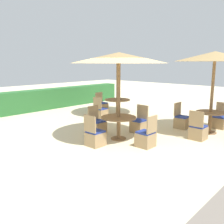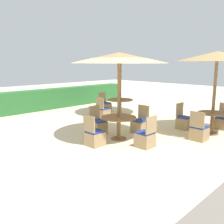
{
  "view_description": "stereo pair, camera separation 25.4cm",
  "coord_description": "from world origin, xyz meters",
  "views": [
    {
      "loc": [
        -5.42,
        -4.43,
        2.38
      ],
      "look_at": [
        0.0,
        0.6,
        0.9
      ],
      "focal_mm": 40.0,
      "sensor_mm": 36.0,
      "label": 1
    },
    {
      "loc": [
        -5.24,
        -4.62,
        2.38
      ],
      "look_at": [
        0.0,
        0.6,
        0.9
      ],
      "focal_mm": 40.0,
      "sensor_mm": 36.0,
      "label": 2
    }
  ],
  "objects": [
    {
      "name": "ground_plane",
      "position": [
        0.0,
        0.0,
        0.0
      ],
      "size": [
        40.0,
        40.0,
        0.0
      ],
      "primitive_type": "plane",
      "color": "beige"
    },
    {
      "name": "hedge_row",
      "position": [
        0.0,
        6.76,
        0.51
      ],
      "size": [
        13.0,
        0.7,
        1.03
      ],
      "primitive_type": "cube",
      "color": "#2D6B33",
      "rests_on": "ground_plane"
    },
    {
      "name": "parasol_front_right",
      "position": [
        2.89,
        -1.26,
        2.55
      ],
      "size": [
        2.6,
        2.6,
        2.73
      ],
      "color": "olive",
      "rests_on": "ground_plane"
    },
    {
      "name": "round_table_front_right",
      "position": [
        2.89,
        -1.26,
        0.56
      ],
      "size": [
        0.97,
        0.97,
        0.74
      ],
      "color": "olive",
      "rests_on": "ground_plane"
    },
    {
      "name": "patio_chair_front_right_east",
      "position": [
        3.79,
        -1.28,
        0.26
      ],
      "size": [
        0.46,
        0.46,
        0.93
      ],
      "rotation": [
        0.0,
        0.0,
        1.57
      ],
      "color": "tan",
      "rests_on": "ground_plane"
    },
    {
      "name": "patio_chair_front_right_west",
      "position": [
        1.91,
        -1.29,
        0.26
      ],
      "size": [
        0.46,
        0.46,
        0.93
      ],
      "rotation": [
        0.0,
        0.0,
        -1.57
      ],
      "color": "tan",
      "rests_on": "ground_plane"
    },
    {
      "name": "patio_chair_front_right_north",
      "position": [
        2.84,
        -0.26,
        0.26
      ],
      "size": [
        0.46,
        0.46,
        0.93
      ],
      "rotation": [
        0.0,
        0.0,
        3.14
      ],
      "color": "tan",
      "rests_on": "ground_plane"
    },
    {
      "name": "parasol_center",
      "position": [
        0.26,
        0.56,
        2.5
      ],
      "size": [
        2.91,
        2.91,
        2.67
      ],
      "color": "olive",
      "rests_on": "ground_plane"
    },
    {
      "name": "round_table_center",
      "position": [
        0.26,
        0.56,
        0.57
      ],
      "size": [
        1.1,
        1.1,
        0.71
      ],
      "color": "olive",
      "rests_on": "ground_plane"
    },
    {
      "name": "patio_chair_center_east",
      "position": [
        1.32,
        0.56,
        0.26
      ],
      "size": [
        0.46,
        0.46,
        0.93
      ],
      "rotation": [
        0.0,
        0.0,
        1.57
      ],
      "color": "tan",
      "rests_on": "ground_plane"
    },
    {
      "name": "patio_chair_center_west",
      "position": [
        -0.7,
        0.62,
        0.26
      ],
      "size": [
        0.46,
        0.46,
        0.93
      ],
      "rotation": [
        0.0,
        0.0,
        -1.57
      ],
      "color": "tan",
      "rests_on": "ground_plane"
    },
    {
      "name": "patio_chair_center_south",
      "position": [
        0.23,
        -0.5,
        0.26
      ],
      "size": [
        0.46,
        0.46,
        0.93
      ],
      "color": "tan",
      "rests_on": "ground_plane"
    },
    {
      "name": "patio_chair_center_north",
      "position": [
        0.26,
        1.52,
        0.26
      ],
      "size": [
        0.46,
        0.46,
        0.93
      ],
      "rotation": [
        0.0,
        0.0,
        3.14
      ],
      "color": "tan",
      "rests_on": "ground_plane"
    },
    {
      "name": "parasol_back_right",
      "position": [
        3.01,
        3.06,
        2.51
      ],
      "size": [
        2.91,
        2.91,
        2.68
      ],
      "color": "olive",
      "rests_on": "ground_plane"
    },
    {
      "name": "round_table_back_right",
      "position": [
        3.01,
        3.06,
        0.58
      ],
      "size": [
        1.16,
        1.16,
        0.72
      ],
      "color": "olive",
      "rests_on": "ground_plane"
    },
    {
      "name": "patio_chair_back_right_west",
      "position": [
        1.94,
        3.07,
        0.26
      ],
      "size": [
        0.46,
        0.46,
        0.93
      ],
      "rotation": [
        0.0,
        0.0,
        -1.57
      ],
      "color": "tan",
      "rests_on": "ground_plane"
    },
    {
      "name": "patio_chair_back_right_north",
      "position": [
        3.06,
        4.13,
        0.26
      ],
      "size": [
        0.46,
        0.46,
        0.93
      ],
      "rotation": [
        0.0,
        0.0,
        3.14
      ],
      "color": "tan",
      "rests_on": "ground_plane"
    }
  ]
}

